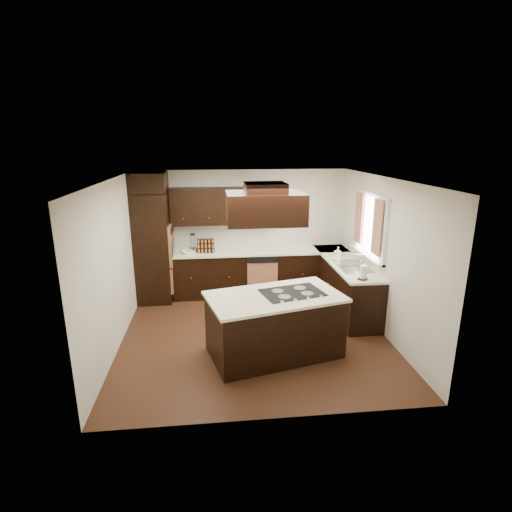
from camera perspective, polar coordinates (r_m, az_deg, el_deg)
name	(u,v)px	position (r m, az deg, el deg)	size (l,w,h in m)	color
floor	(254,334)	(6.67, -0.30, -11.09)	(4.20, 4.20, 0.02)	#522E1A
ceiling	(254,178)	(5.96, -0.33, 11.03)	(4.20, 4.20, 0.02)	white
wall_back	(243,231)	(8.23, -1.85, 3.54)	(4.20, 0.02, 2.50)	beige
wall_front	(275,318)	(4.23, 2.70, -8.85)	(4.20, 0.02, 2.50)	beige
wall_left	(114,265)	(6.34, -19.64, -1.22)	(0.02, 4.20, 2.50)	beige
wall_right	(384,256)	(6.74, 17.83, -0.07)	(0.02, 4.20, 2.50)	beige
oven_column	(153,248)	(7.94, -14.47, 1.16)	(0.65, 0.75, 2.12)	black
wall_oven_face	(171,244)	(7.88, -11.99, 1.66)	(0.05, 0.62, 0.78)	#BB754C
base_cabinets_back	(246,273)	(8.15, -1.38, -2.49)	(2.93, 0.60, 0.88)	black
base_cabinets_right	(344,285)	(7.67, 12.51, -4.10)	(0.60, 2.40, 0.88)	black
countertop_back	(246,252)	(8.00, -1.39, 0.60)	(2.93, 0.63, 0.04)	white
countertop_right	(345,262)	(7.52, 12.61, -0.82)	(0.63, 2.40, 0.04)	white
upper_cabinets	(222,206)	(7.93, -4.90, 7.13)	(2.00, 0.34, 0.72)	black
dishwasher_front	(262,280)	(7.92, 0.93, -3.40)	(0.60, 0.05, 0.72)	#BB754C
window_frame	(371,225)	(7.12, 16.05, 4.24)	(0.06, 1.32, 1.12)	white
window_pane	(372,225)	(7.13, 16.26, 4.24)	(0.00, 1.20, 1.00)	white
curtain_left	(377,228)	(6.71, 16.93, 3.91)	(0.02, 0.34, 0.90)	#CAAA93
curtain_right	(359,218)	(7.48, 14.46, 5.28)	(0.02, 0.34, 0.90)	#CAAA93
sink_rim	(352,266)	(7.20, 13.62, -1.43)	(0.52, 0.84, 0.01)	silver
island	(274,326)	(5.91, 2.64, -9.96)	(1.83, 1.00, 0.88)	black
island_top	(275,297)	(5.73, 2.69, -5.82)	(1.89, 1.06, 0.04)	white
cooktop	(292,292)	(5.82, 5.21, -5.21)	(0.86, 0.58, 0.01)	black
range_hood	(265,208)	(5.47, 1.33, 6.88)	(1.05, 0.72, 0.42)	black
hood_duct	(265,188)	(5.43, 1.35, 9.74)	(0.55, 0.50, 0.13)	black
blender_base	(193,250)	(7.95, -8.94, 0.81)	(0.15, 0.15, 0.10)	silver
blender_pitcher	(193,241)	(7.90, -8.99, 2.07)	(0.13, 0.13, 0.26)	silver
spice_rack	(206,246)	(7.90, -7.18, 1.47)	(0.33, 0.08, 0.28)	black
mixing_bowl	(187,252)	(7.92, -9.79, 0.56)	(0.23, 0.23, 0.06)	white
soap_bottle	(338,252)	(7.65, 11.60, 0.51)	(0.09, 0.10, 0.21)	white
paper_towel	(363,272)	(6.54, 15.03, -2.29)	(0.11, 0.11, 0.23)	white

